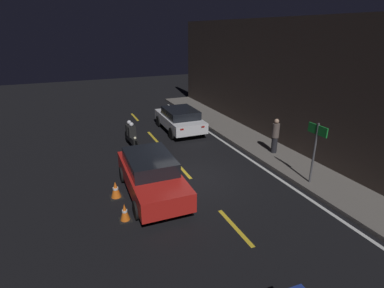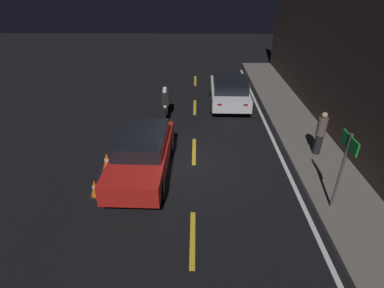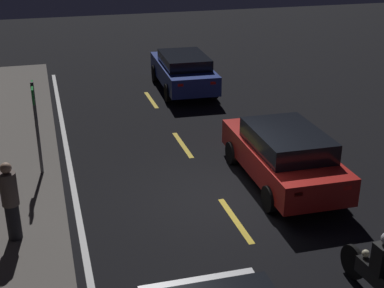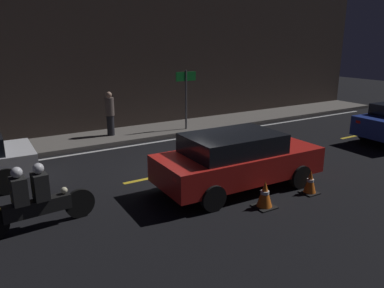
% 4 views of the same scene
% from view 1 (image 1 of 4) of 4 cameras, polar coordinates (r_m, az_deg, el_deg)
% --- Properties ---
extents(ground_plane, '(56.00, 56.00, 0.00)m').
position_cam_1_polar(ground_plane, '(12.38, -0.20, -6.65)').
color(ground_plane, black).
extents(raised_curb, '(28.00, 2.13, 0.16)m').
position_cam_1_polar(raised_curb, '(14.62, 16.83, -2.73)').
color(raised_curb, '#605B56').
rests_on(raised_curb, ground).
extents(building_front, '(28.00, 0.30, 6.30)m').
position_cam_1_polar(building_front, '(14.55, 21.87, 9.26)').
color(building_front, '#382D28').
rests_on(building_front, ground).
extents(lane_dash_a, '(2.00, 0.14, 0.01)m').
position_cam_1_polar(lane_dash_a, '(21.32, -10.85, 5.06)').
color(lane_dash_a, gold).
rests_on(lane_dash_a, ground).
extents(lane_dash_b, '(2.00, 0.14, 0.01)m').
position_cam_1_polar(lane_dash_b, '(17.15, -7.43, 1.31)').
color(lane_dash_b, gold).
rests_on(lane_dash_b, ground).
extents(lane_dash_c, '(2.00, 0.14, 0.01)m').
position_cam_1_polar(lane_dash_c, '(13.20, -1.91, -4.78)').
color(lane_dash_c, gold).
rests_on(lane_dash_c, ground).
extents(lane_dash_d, '(2.00, 0.14, 0.01)m').
position_cam_1_polar(lane_dash_d, '(9.74, 8.21, -15.42)').
color(lane_dash_d, gold).
rests_on(lane_dash_d, ground).
extents(lane_solid_kerb, '(25.20, 0.14, 0.01)m').
position_cam_1_polar(lane_solid_kerb, '(13.89, 12.58, -3.94)').
color(lane_solid_kerb, silver).
rests_on(lane_solid_kerb, ground).
extents(sedan_white, '(4.20, 2.08, 1.39)m').
position_cam_1_polar(sedan_white, '(17.86, -2.35, 4.83)').
color(sedan_white, silver).
rests_on(sedan_white, ground).
extents(taxi_red, '(4.39, 1.99, 1.47)m').
position_cam_1_polar(taxi_red, '(11.14, -7.77, -5.71)').
color(taxi_red, red).
rests_on(taxi_red, ground).
extents(motorcycle, '(2.38, 0.41, 1.40)m').
position_cam_1_polar(motorcycle, '(15.66, -11.47, 1.61)').
color(motorcycle, black).
rests_on(motorcycle, ground).
extents(traffic_cone_near, '(0.47, 0.47, 0.65)m').
position_cam_1_polar(traffic_cone_near, '(11.31, -14.34, -8.45)').
color(traffic_cone_near, black).
rests_on(traffic_cone_near, ground).
extents(traffic_cone_mid, '(0.40, 0.40, 0.61)m').
position_cam_1_polar(traffic_cone_mid, '(10.02, -12.69, -12.59)').
color(traffic_cone_mid, black).
rests_on(traffic_cone_mid, ground).
extents(pedestrian, '(0.34, 0.34, 1.68)m').
position_cam_1_polar(pedestrian, '(14.77, 15.56, 1.56)').
color(pedestrian, black).
rests_on(pedestrian, raised_curb).
extents(shop_sign, '(0.90, 0.08, 2.40)m').
position_cam_1_polar(shop_sign, '(12.02, 22.51, 0.42)').
color(shop_sign, '#4C4C51').
rests_on(shop_sign, raised_curb).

